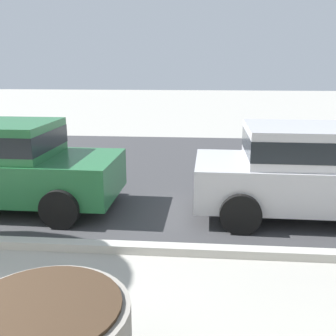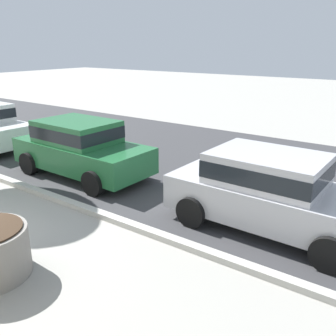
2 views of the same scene
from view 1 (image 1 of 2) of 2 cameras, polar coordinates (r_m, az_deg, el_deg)
name	(u,v)px [view 1 (image 1 of 2)]	position (r m, az deg, el deg)	size (l,w,h in m)	color
street_surface	(94,167)	(10.30, -10.61, 0.14)	(60.00, 9.00, 0.01)	#38383A
curb_stone	(7,243)	(6.21, -22.06, -9.93)	(60.00, 0.20, 0.12)	#B2AFA8
parked_car_green	(0,162)	(7.71, -22.92, 0.78)	(4.12, 1.97, 1.56)	#236638
parked_car_silver	(315,169)	(7.08, 20.38, -0.13)	(4.12, 1.97, 1.56)	#B7B7BC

